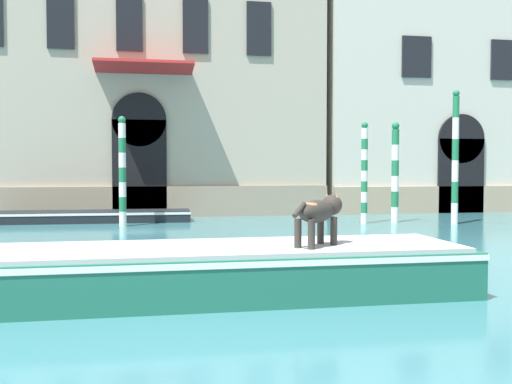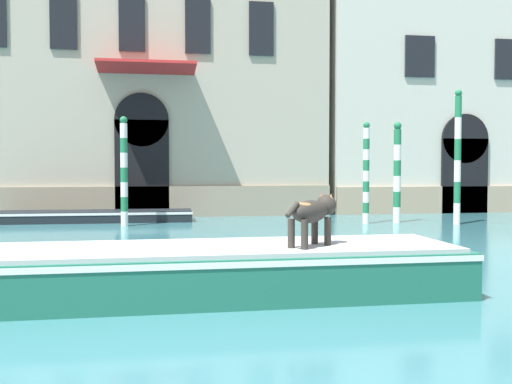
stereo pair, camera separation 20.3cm
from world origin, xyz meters
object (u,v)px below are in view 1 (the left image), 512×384
object	(u,v)px
mooring_pole_4	(364,172)
boat_foreground	(161,271)
mooring_pole_0	(455,157)
mooring_pole_3	(122,171)
boat_moored_near_palazzo	(94,216)
dog_on_deck	(319,212)
mooring_pole_1	(395,172)

from	to	relation	value
mooring_pole_4	boat_foreground	bearing A→B (deg)	-124.55
mooring_pole_0	mooring_pole_4	bearing A→B (deg)	165.41
mooring_pole_0	mooring_pole_3	size ratio (longest dim) A/B	1.26
boat_moored_near_palazzo	mooring_pole_4	size ratio (longest dim) A/B	1.96
boat_foreground	boat_moored_near_palazzo	distance (m)	12.30
boat_foreground	dog_on_deck	bearing A→B (deg)	-6.76
mooring_pole_3	mooring_pole_4	size ratio (longest dim) A/B	1.03
dog_on_deck	mooring_pole_4	size ratio (longest dim) A/B	0.28
boat_moored_near_palazzo	boat_foreground	bearing A→B (deg)	-79.51
boat_moored_near_palazzo	mooring_pole_3	bearing A→B (deg)	-57.06
dog_on_deck	mooring_pole_1	xyz separation A→B (m)	(5.72, 10.35, 0.47)
boat_foreground	mooring_pole_3	distance (m)	10.60
mooring_pole_3	mooring_pole_4	distance (m)	7.73
boat_foreground	boat_moored_near_palazzo	xyz separation A→B (m)	(-1.89, 12.15, -0.19)
mooring_pole_0	mooring_pole_1	size ratio (longest dim) A/B	1.30
boat_moored_near_palazzo	mooring_pole_3	world-z (taller)	mooring_pole_3
boat_foreground	mooring_pole_3	world-z (taller)	mooring_pole_3
boat_moored_near_palazzo	mooring_pole_1	distance (m)	10.19
boat_moored_near_palazzo	dog_on_deck	bearing A→B (deg)	-69.89
boat_foreground	mooring_pole_1	size ratio (longest dim) A/B	2.70
boat_moored_near_palazzo	mooring_pole_1	world-z (taller)	mooring_pole_1
dog_on_deck	mooring_pole_4	xyz separation A→B (m)	(4.58, 10.19, 0.45)
dog_on_deck	mooring_pole_0	bearing A→B (deg)	11.87
dog_on_deck	boat_moored_near_palazzo	xyz separation A→B (m)	(-4.14, 12.41, -1.02)
mooring_pole_0	mooring_pole_3	xyz separation A→B (m)	(-10.51, 1.28, -0.45)
mooring_pole_1	mooring_pole_3	size ratio (longest dim) A/B	0.97
boat_foreground	boat_moored_near_palazzo	size ratio (longest dim) A/B	1.39
mooring_pole_3	mooring_pole_0	bearing A→B (deg)	-6.94
mooring_pole_4	boat_moored_near_palazzo	bearing A→B (deg)	165.73
boat_foreground	mooring_pole_4	distance (m)	12.12
mooring_pole_0	boat_moored_near_palazzo	bearing A→B (deg)	165.65
boat_foreground	mooring_pole_0	world-z (taller)	mooring_pole_0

